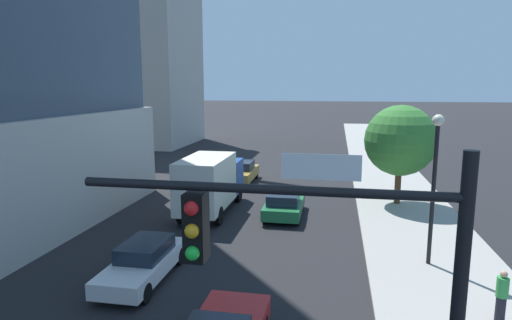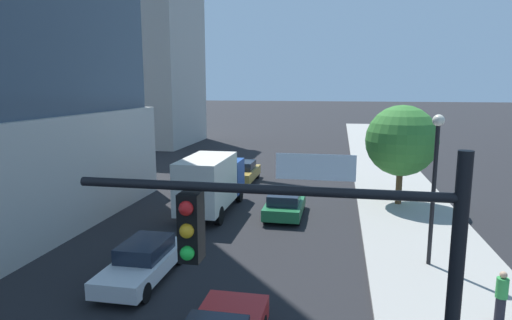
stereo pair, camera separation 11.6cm
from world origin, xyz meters
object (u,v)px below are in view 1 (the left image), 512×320
Objects in this scene: street_lamp at (435,168)px; pedestrian_green_shirt at (502,296)px; street_tree at (400,141)px; car_green at (284,204)px; car_white at (144,261)px; traffic_light_pole at (331,280)px; box_truck at (210,181)px; construction_building at (136,24)px; car_gold at (241,172)px.

pedestrian_green_shirt is at bearing -73.46° from street_lamp.
street_tree is 1.40× the size of car_green.
car_green is at bearing 64.51° from car_white.
traffic_light_pole reaches higher than box_truck.
construction_building reaches higher than street_lamp.
street_tree reaches higher than car_gold.
pedestrian_green_shirt is (11.68, -1.01, 0.24)m from car_white.
street_tree is at bearing 49.09° from car_white.
construction_building is at bearing 131.43° from car_gold.
street_tree is 7.86m from car_green.
car_green is (4.11, 8.62, -0.03)m from car_white.
construction_building is 5.66× the size of traffic_light_pole.
box_truck is at bearing -161.63° from street_tree.
pedestrian_green_shirt is (1.25, -13.04, -2.94)m from street_tree.
car_white is at bearing -90.00° from car_gold.
traffic_light_pole is at bearing -108.52° from street_lamp.
box_truck reaches higher than car_white.
car_gold reaches higher than car_green.
car_white is (-6.75, 8.02, -3.57)m from traffic_light_pole.
street_tree is 13.42m from pedestrian_green_shirt.
street_lamp is 17.36m from car_gold.
car_white is (-10.47, -3.07, -3.26)m from street_lamp.
street_tree is 11.78m from car_gold.
street_tree is 0.87× the size of box_truck.
street_lamp is 8.96m from street_tree.
traffic_light_pole reaches higher than pedestrian_green_shirt.
car_white is 1.05× the size of car_gold.
construction_building is 8.29× the size of car_green.
traffic_light_pole is 1.30× the size of car_white.
pedestrian_green_shirt is at bearing -52.09° from construction_building.
car_white is at bearing -90.00° from box_truck.
car_white is 0.70× the size of box_truck.
pedestrian_green_shirt is (11.68, -9.58, -0.86)m from box_truck.
pedestrian_green_shirt is at bearing -56.36° from car_gold.
street_lamp is at bearing -52.16° from car_gold.
box_truck is (-0.00, -7.97, 1.04)m from car_gold.
construction_building is 43.82m from street_lamp.
car_gold is 21.08m from pedestrian_green_shirt.
street_lamp reaches higher than street_tree.
construction_building reaches higher than pedestrian_green_shirt.
traffic_light_pole is 1.04× the size of street_tree.
construction_building is 36.86m from car_green.
construction_building reaches higher than street_tree.
traffic_light_pole is 17.23m from car_green.
street_lamp is (27.38, -32.64, -10.25)m from construction_building.
construction_building is 21.67× the size of pedestrian_green_shirt.
traffic_light_pole reaches higher than car_gold.
car_white is at bearing 175.06° from pedestrian_green_shirt.
car_gold reaches higher than car_white.
traffic_light_pole is at bearing -100.38° from street_tree.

